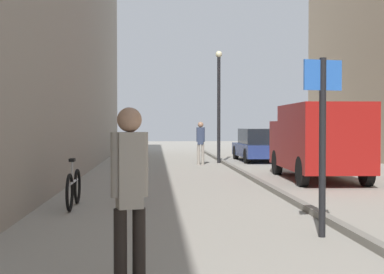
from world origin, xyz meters
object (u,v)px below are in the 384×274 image
pedestrian_mid_block (132,154)px  pedestrian_far_crossing (201,140)px  parked_car (259,145)px  pedestrian_main_foreground (130,188)px  delivery_van (318,139)px  street_sign_post (323,131)px  bicycle_leaning (74,188)px  lamp_post (219,99)px

pedestrian_mid_block → pedestrian_far_crossing: pedestrian_far_crossing is taller
parked_car → pedestrian_mid_block: bearing=-114.3°
pedestrian_main_foreground → delivery_van: bearing=49.7°
pedestrian_far_crossing → street_sign_post: street_sign_post is taller
pedestrian_mid_block → parked_car: bearing=72.1°
pedestrian_far_crossing → delivery_van: (2.93, -6.37, 0.19)m
pedestrian_far_crossing → bicycle_leaning: size_ratio=0.99×
parked_car → delivery_van: bearing=-89.7°
pedestrian_far_crossing → delivery_van: 7.02m
delivery_van → street_sign_post: bearing=-104.6°
pedestrian_main_foreground → parked_car: bearing=60.7°
pedestrian_mid_block → delivery_van: (5.29, 3.50, 0.22)m
pedestrian_main_foreground → bicycle_leaning: (-1.37, 5.65, -0.66)m
street_sign_post → pedestrian_main_foreground: bearing=32.5°
lamp_post → delivery_van: bearing=-74.0°
pedestrian_main_foreground → delivery_van: 11.67m
delivery_van → parked_car: bearing=92.8°
pedestrian_far_crossing → parked_car: (2.79, 1.92, -0.30)m
lamp_post → bicycle_leaning: size_ratio=2.69×
delivery_van → bicycle_leaning: 8.08m
delivery_van → pedestrian_main_foreground: bearing=-113.6°
pedestrian_main_foreground → bicycle_leaning: 5.85m
pedestrian_far_crossing → street_sign_post: (0.58, -14.34, 0.53)m
pedestrian_mid_block → bicycle_leaning: size_ratio=0.95×
pedestrian_mid_block → pedestrian_far_crossing: bearing=82.2°
lamp_post → parked_car: bearing=28.1°
bicycle_leaning → pedestrian_mid_block: bearing=51.4°
delivery_van → lamp_post: size_ratio=1.07×
parked_car → bicycle_leaning: (-6.24, -13.19, -0.33)m
pedestrian_mid_block → delivery_van: 6.35m
pedestrian_far_crossing → lamp_post: 2.11m
parked_car → pedestrian_far_crossing: bearing=-146.1°
pedestrian_far_crossing → pedestrian_mid_block: bearing=-89.0°
delivery_van → parked_car: size_ratio=1.20×
parked_car → lamp_post: 2.98m
pedestrian_main_foreground → pedestrian_mid_block: (-0.28, 7.03, -0.06)m
pedestrian_main_foreground → parked_car: 19.46m
pedestrian_main_foreground → pedestrian_mid_block: 7.04m
pedestrian_mid_block → street_sign_post: bearing=-51.0°
delivery_van → lamp_post: 7.71m
pedestrian_main_foreground → street_sign_post: bearing=29.2°
parked_car → lamp_post: bearing=-152.6°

